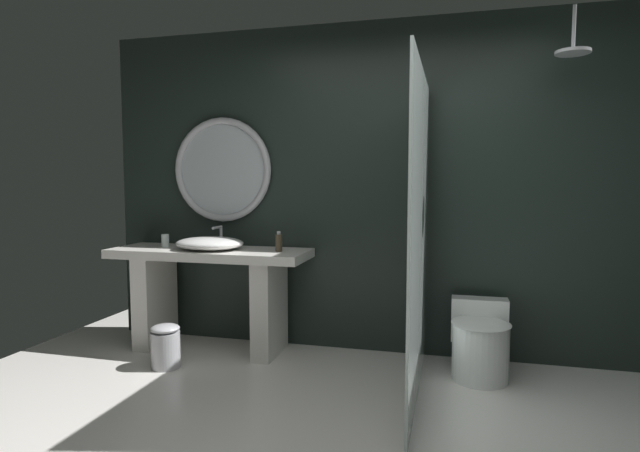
% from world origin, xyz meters
% --- Properties ---
extents(back_wall_panel, '(4.80, 0.10, 2.60)m').
position_xyz_m(back_wall_panel, '(0.00, 1.90, 1.30)').
color(back_wall_panel, '#1E2823').
rests_on(back_wall_panel, ground_plane).
extents(vanity_counter, '(1.61, 0.55, 0.82)m').
position_xyz_m(vanity_counter, '(-1.42, 1.56, 0.53)').
color(vanity_counter, silver).
rests_on(vanity_counter, ground_plane).
extents(vessel_sink, '(0.55, 0.45, 0.18)m').
position_xyz_m(vessel_sink, '(-1.40, 1.52, 0.87)').
color(vessel_sink, white).
rests_on(vessel_sink, vanity_counter).
extents(tumbler_cup, '(0.06, 0.06, 0.11)m').
position_xyz_m(tumbler_cup, '(-1.84, 1.59, 0.88)').
color(tumbler_cup, silver).
rests_on(tumbler_cup, vanity_counter).
extents(soap_dispenser, '(0.05, 0.05, 0.16)m').
position_xyz_m(soap_dispenser, '(-0.83, 1.56, 0.89)').
color(soap_dispenser, '#3D3323').
rests_on(soap_dispenser, vanity_counter).
extents(round_wall_mirror, '(0.87, 0.06, 0.87)m').
position_xyz_m(round_wall_mirror, '(-1.42, 1.81, 1.46)').
color(round_wall_mirror, '#B7B7BC').
extents(shower_glass_panel, '(0.02, 1.54, 2.04)m').
position_xyz_m(shower_glass_panel, '(0.27, 1.08, 1.02)').
color(shower_glass_panel, silver).
rests_on(shower_glass_panel, ground_plane).
extents(rain_shower_head, '(0.22, 0.22, 0.31)m').
position_xyz_m(rain_shower_head, '(1.20, 1.55, 2.22)').
color(rain_shower_head, '#B7B7BC').
extents(toilet, '(0.40, 0.55, 0.51)m').
position_xyz_m(toilet, '(0.67, 1.49, 0.24)').
color(toilet, white).
rests_on(toilet, ground_plane).
extents(waste_bin, '(0.21, 0.21, 0.32)m').
position_xyz_m(waste_bin, '(-1.55, 1.08, 0.16)').
color(waste_bin, '#B7B7BC').
rests_on(waste_bin, ground_plane).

